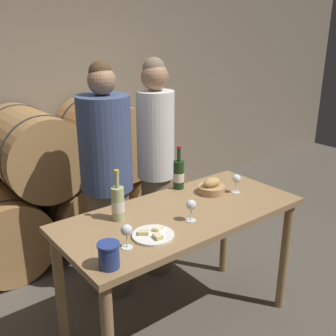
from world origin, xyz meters
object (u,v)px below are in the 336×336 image
Objects in this scene: person_right at (156,167)px; bread_basket at (212,187)px; tasting_table at (182,229)px; blue_crock at (109,254)px; person_left at (107,184)px; wine_bottle_white at (118,203)px; wine_bottle_red at (179,174)px; wine_glass_far_left at (127,231)px; wine_glass_left at (191,206)px; wine_glass_center at (237,180)px; cheese_plate at (153,235)px.

person_right is 9.62× the size of bread_basket.
tasting_table is at bearing -113.61° from person_right.
tasting_table is at bearing 20.78° from blue_crock.
person_left is 0.58m from wine_bottle_white.
wine_bottle_red is 0.25m from bread_basket.
blue_crock is at bearing -159.22° from tasting_table.
wine_glass_far_left is 0.47m from wine_glass_left.
wine_glass_center is (0.26, -0.31, -0.01)m from wine_bottle_red.
wine_glass_center is (0.53, 0.13, 0.00)m from wine_glass_left.
person_right is 14.00× the size of blue_crock.
cheese_plate is (-0.56, -0.45, -0.10)m from wine_bottle_red.
wine_bottle_red is at bearing 14.90° from wine_bottle_white.
wine_bottle_white reaches higher than cheese_plate.
wine_bottle_white is at bearing -165.10° from wine_bottle_red.
person_left is at bearing 102.38° from tasting_table.
blue_crock is (-0.67, -0.25, 0.20)m from tasting_table.
person_right is 1.03m from cheese_plate.
bread_basket is 0.90m from wine_glass_far_left.
tasting_table is at bearing 179.55° from wine_glass_center.
wine_glass_center reaches higher than cheese_plate.
person_right is 0.38m from wine_bottle_red.
wine_bottle_white is 2.48× the size of blue_crock.
tasting_table is 12.31× the size of blue_crock.
wine_bottle_red is 1.34× the size of cheese_plate.
cheese_plate is 0.30m from wine_glass_left.
wine_bottle_white is at bearing 176.07° from bread_basket.
wine_bottle_red is at bearing -100.29° from person_right.
wine_bottle_red is 2.34× the size of wine_glass_left.
wine_bottle_white is 2.35× the size of wine_glass_center.
wine_bottle_red is (0.23, 0.31, 0.23)m from tasting_table.
blue_crock is 0.95× the size of wine_glass_far_left.
wine_bottle_white reaches higher than bread_basket.
wine_glass_left is at bearing -166.69° from wine_glass_center.
person_left reaches higher than wine_bottle_red.
person_left is 0.94m from wine_glass_center.
person_right is at bearing 0.03° from person_left.
wine_bottle_white is 0.50m from blue_crock.
wine_glass_far_left is 1.01m from wine_glass_center.
bread_basket is 1.38× the size of wine_glass_left.
person_left is 13.97× the size of blue_crock.
person_left reaches higher than wine_bottle_white.
person_left reaches higher than wine_glass_center.
wine_bottle_red is 0.73m from cheese_plate.
wine_glass_left is at bearing 3.37° from wine_glass_far_left.
wine_glass_left reaches higher than bread_basket.
wine_glass_center is at bearing 13.31° from wine_glass_left.
tasting_table is at bearing -164.23° from bread_basket.
person_right is 0.87m from wine_glass_left.
wine_glass_center is (0.49, -0.00, 0.22)m from tasting_table.
person_right is 0.58m from bread_basket.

